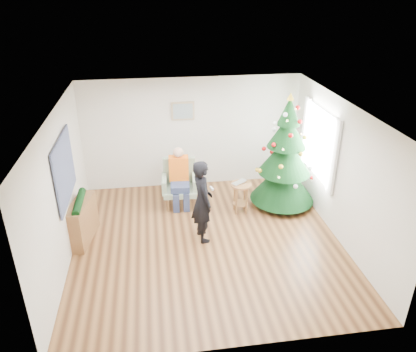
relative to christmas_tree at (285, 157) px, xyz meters
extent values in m
plane|color=brown|center=(-1.84, -1.21, -1.13)|extent=(5.00, 5.00, 0.00)
plane|color=white|center=(-1.84, -1.21, 1.47)|extent=(5.00, 5.00, 0.00)
plane|color=silver|center=(-1.84, 1.29, 0.17)|extent=(5.00, 0.00, 5.00)
plane|color=silver|center=(-1.84, -3.71, 0.17)|extent=(5.00, 0.00, 5.00)
plane|color=silver|center=(-4.34, -1.21, 0.17)|extent=(0.00, 5.00, 5.00)
plane|color=silver|center=(0.66, -1.21, 0.17)|extent=(0.00, 5.00, 5.00)
cube|color=white|center=(0.63, -0.21, 0.37)|extent=(0.04, 1.30, 1.40)
cube|color=white|center=(0.60, -0.96, 0.37)|extent=(0.05, 0.25, 1.50)
cube|color=white|center=(0.60, 0.54, 0.37)|extent=(0.05, 0.25, 1.50)
cylinder|color=#3F2816|center=(0.00, 0.00, -0.97)|extent=(0.11, 0.11, 0.32)
cone|color=black|center=(0.00, 0.00, -0.54)|extent=(1.39, 1.39, 0.91)
cone|color=black|center=(0.00, 0.00, 0.04)|extent=(1.11, 1.11, 0.80)
cone|color=black|center=(0.00, 0.00, 0.58)|extent=(0.81, 0.81, 0.69)
cone|color=black|center=(0.00, 0.00, 1.01)|extent=(0.47, 0.47, 0.59)
cone|color=gold|center=(0.00, 0.00, 1.31)|extent=(0.15, 0.15, 0.15)
cylinder|color=brown|center=(-0.98, -0.19, -0.49)|extent=(0.44, 0.44, 0.04)
cylinder|color=brown|center=(-0.98, -0.19, -0.93)|extent=(0.33, 0.33, 0.02)
imported|color=silver|center=(-0.98, -0.19, -0.45)|extent=(0.43, 0.40, 0.03)
cube|color=gray|center=(-2.23, 0.28, -0.77)|extent=(0.74, 0.70, 0.12)
cube|color=gray|center=(-2.21, 0.59, -0.43)|extent=(0.71, 0.16, 0.60)
cube|color=gray|center=(-2.56, 0.30, -0.61)|extent=(0.13, 0.56, 0.30)
cube|color=gray|center=(-1.90, 0.27, -0.61)|extent=(0.13, 0.56, 0.30)
cube|color=navy|center=(-2.23, 0.20, -0.64)|extent=(0.43, 0.45, 0.14)
cube|color=orange|center=(-2.23, 0.43, -0.31)|extent=(0.44, 0.25, 0.55)
sphere|color=tan|center=(-2.23, 0.41, 0.07)|extent=(0.22, 0.22, 0.22)
imported|color=black|center=(-1.92, -1.07, -0.32)|extent=(0.50, 0.66, 1.62)
cube|color=white|center=(-1.74, -1.10, -0.05)|extent=(0.06, 0.13, 0.04)
cube|color=brown|center=(-4.17, -0.78, -0.73)|extent=(0.48, 1.04, 0.80)
cylinder|color=black|center=(-4.17, -0.78, -0.31)|extent=(0.14, 0.90, 0.14)
cube|color=black|center=(-4.30, -0.91, 0.42)|extent=(0.03, 1.50, 1.15)
cube|color=tan|center=(-2.04, 1.26, 0.72)|extent=(0.52, 0.03, 0.42)
cube|color=gray|center=(-2.04, 1.23, 0.72)|extent=(0.44, 0.02, 0.34)
camera|label=1|loc=(-2.75, -7.56, 3.38)|focal=35.00mm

